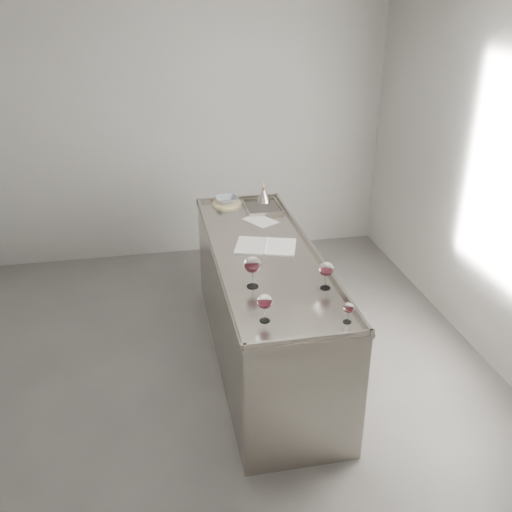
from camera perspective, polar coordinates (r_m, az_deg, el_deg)
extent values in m
cube|color=#514E4B|center=(4.41, -4.91, -13.12)|extent=(4.50, 5.00, 0.02)
cube|color=gray|center=(6.11, -8.27, 12.55)|extent=(4.50, 0.02, 2.80)
cube|color=#9B948B|center=(4.45, 0.83, -5.26)|extent=(0.75, 2.40, 0.92)
cube|color=#9B948B|center=(4.23, 0.87, 0.22)|extent=(0.77, 2.42, 0.02)
cube|color=#9B948B|center=(3.21, 5.35, -8.25)|extent=(0.77, 0.02, 0.03)
cube|color=#9B948B|center=(5.31, -1.82, 5.83)|extent=(0.77, 0.02, 0.03)
cube|color=#9B948B|center=(4.17, -4.04, 0.11)|extent=(0.02, 2.42, 0.03)
cube|color=#9B948B|center=(4.31, 5.63, 0.92)|extent=(0.02, 2.42, 0.03)
cube|color=#595654|center=(5.09, 0.64, 4.75)|extent=(0.30, 0.38, 0.01)
cylinder|color=white|center=(3.39, 0.87, -6.46)|extent=(0.06, 0.06, 0.00)
cylinder|color=white|center=(3.36, 0.88, -5.81)|extent=(0.01, 0.01, 0.09)
ellipsoid|color=white|center=(3.32, 0.89, -4.57)|extent=(0.09, 0.09, 0.10)
cylinder|color=#390710|center=(3.33, 0.89, -4.88)|extent=(0.07, 0.07, 0.02)
cylinder|color=white|center=(3.75, -0.34, -3.04)|extent=(0.08, 0.08, 0.00)
cylinder|color=white|center=(3.73, -0.34, -2.29)|extent=(0.01, 0.01, 0.11)
ellipsoid|color=white|center=(3.68, -0.34, -0.86)|extent=(0.11, 0.11, 0.12)
cylinder|color=#38070F|center=(3.69, -0.34, -1.21)|extent=(0.08, 0.08, 0.03)
cylinder|color=white|center=(3.76, 6.94, -3.18)|extent=(0.07, 0.07, 0.00)
cylinder|color=white|center=(3.74, 6.98, -2.53)|extent=(0.01, 0.01, 0.09)
ellipsoid|color=white|center=(3.70, 7.05, -1.30)|extent=(0.10, 0.10, 0.10)
cylinder|color=#3D0810|center=(3.71, 7.03, -1.61)|extent=(0.07, 0.07, 0.02)
cylinder|color=white|center=(3.42, 9.10, -6.50)|extent=(0.05, 0.05, 0.00)
cylinder|color=white|center=(3.40, 9.14, -6.01)|extent=(0.01, 0.01, 0.06)
ellipsoid|color=white|center=(3.37, 9.21, -5.13)|extent=(0.06, 0.06, 0.07)
cylinder|color=#32060B|center=(3.38, 9.19, -5.34)|extent=(0.05, 0.05, 0.01)
cube|color=white|center=(4.33, -0.54, 1.06)|extent=(0.30, 0.36, 0.01)
cube|color=white|center=(4.31, 2.48, 0.92)|extent=(0.30, 0.36, 0.01)
cylinder|color=white|center=(4.32, 0.97, 1.07)|extent=(0.11, 0.30, 0.01)
cube|color=silver|center=(4.81, 0.43, 3.57)|extent=(0.30, 0.33, 0.00)
cylinder|color=#C9BB82|center=(5.19, -2.93, 5.29)|extent=(0.28, 0.28, 0.02)
imported|color=gray|center=(5.18, -2.94, 5.65)|extent=(0.22, 0.22, 0.05)
cone|color=#A19B8F|center=(5.23, 0.75, 6.00)|extent=(0.13, 0.13, 0.11)
cylinder|color=#A19B8F|center=(5.21, 0.76, 6.71)|extent=(0.02, 0.02, 0.03)
cylinder|color=#AE6530|center=(5.20, 0.76, 6.92)|extent=(0.03, 0.03, 0.01)
cone|color=#A19B8F|center=(5.19, 0.76, 7.18)|extent=(0.02, 0.02, 0.04)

